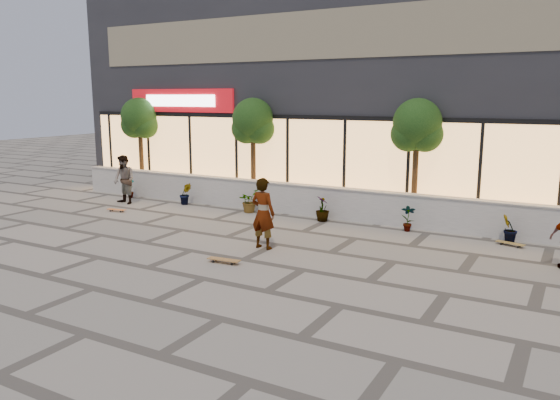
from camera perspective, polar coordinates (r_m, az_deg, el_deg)
The scene contains 17 objects.
ground at distance 12.29m, azimuth -8.02°, elevation -8.14°, with size 80.00×80.00×0.00m, color gray.
planter_wall at distance 18.03m, azimuth 5.50°, elevation -0.27°, with size 22.00×0.42×1.04m.
retail_building at distance 22.83m, azimuth 11.36°, elevation 11.28°, with size 24.00×9.17×8.50m.
shrub_a at distance 22.40m, azimuth -15.42°, elevation 1.25°, with size 0.43×0.29×0.81m, color #143611.
shrub_b at distance 20.54m, azimuth -9.85°, elevation 0.64°, with size 0.45×0.36×0.81m, color #143611.
shrub_c at distance 18.92m, azimuth -3.24°, elevation -0.08°, with size 0.73×0.63×0.81m, color #143611.
shrub_d at distance 17.60m, azimuth 4.47°, elevation -0.92°, with size 0.45×0.45×0.81m, color #143611.
shrub_e at distance 16.65m, azimuth 13.24°, elevation -1.85°, with size 0.43×0.29×0.81m, color #143611.
shrub_f at distance 16.14m, azimuth 22.83°, elevation -2.82°, with size 0.45×0.36×0.81m, color #143611.
tree_west at distance 23.38m, azimuth -14.46°, elevation 8.04°, with size 1.60×1.50×3.92m.
tree_midwest at distance 19.99m, azimuth -2.85°, elevation 7.96°, with size 1.60×1.50×3.92m.
tree_mideast at distance 17.55m, azimuth 14.13°, elevation 7.26°, with size 1.60×1.50×3.92m.
skater_center at distance 14.29m, azimuth -1.79°, elevation -1.40°, with size 0.69×0.45×1.90m, color silver.
skater_left at distance 21.12m, azimuth -15.98°, elevation 2.05°, with size 0.89×0.69×1.82m, color #8C7B5A.
skateboard_center at distance 13.30m, azimuth -5.89°, elevation -6.24°, with size 0.85×0.30×0.10m.
skateboard_left at distance 19.88m, azimuth -16.72°, elevation -0.97°, with size 0.72×0.29×0.08m.
skateboard_right_near at distance 15.97m, azimuth 22.93°, elevation -4.19°, with size 0.77×0.38×0.09m.
Camera 1 is at (7.11, -9.21, 3.96)m, focal length 35.00 mm.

